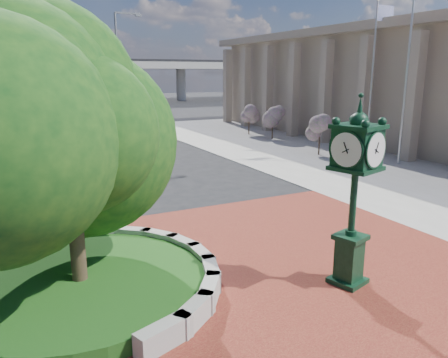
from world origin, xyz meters
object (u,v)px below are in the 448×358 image
at_px(parked_car, 86,114).
at_px(flagpole_a, 407,68).
at_px(street_lamp_near, 121,66).
at_px(post_clock, 354,186).
at_px(street_lamp_far, 55,67).
at_px(flagpole_b, 372,78).

height_order(parked_car, flagpole_a, flagpole_a).
bearing_deg(street_lamp_near, parked_car, 92.34).
bearing_deg(flagpole_a, parked_car, 111.13).
distance_m(post_clock, street_lamp_far, 44.45).
distance_m(post_clock, flagpole_b, 19.44).
height_order(flagpole_a, flagpole_b, flagpole_a).
height_order(post_clock, street_lamp_near, street_lamp_near).
xyz_separation_m(post_clock, flagpole_a, (13.04, 10.11, 2.89)).
bearing_deg(post_clock, flagpole_a, 37.78).
bearing_deg(street_lamp_near, street_lamp_far, 100.80).
relative_size(post_clock, flagpole_b, 0.49).
xyz_separation_m(post_clock, parked_car, (0.73, 41.96, -1.74)).
xyz_separation_m(post_clock, street_lamp_near, (1.32, 27.74, 3.14)).
xyz_separation_m(parked_car, flagpole_b, (13.08, -28.48, 4.08)).
relative_size(flagpole_b, street_lamp_far, 0.97).
distance_m(post_clock, parked_car, 42.00).
bearing_deg(flagpole_b, parked_car, 114.67).
relative_size(flagpole_b, street_lamp_near, 0.98).
relative_size(post_clock, street_lamp_far, 0.48).
distance_m(parked_car, street_lamp_near, 15.04).
bearing_deg(parked_car, flagpole_a, -90.94).
xyz_separation_m(post_clock, street_lamp_far, (-1.84, 44.30, 3.21)).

